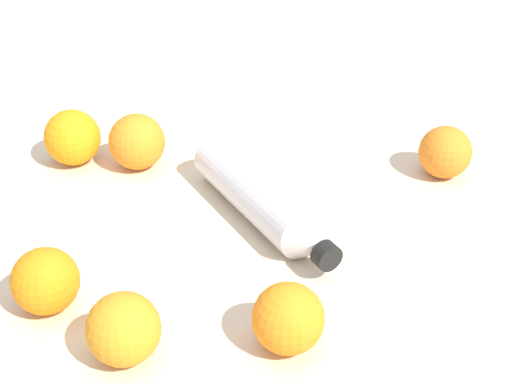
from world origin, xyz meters
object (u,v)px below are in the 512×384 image
Objects in this scene: orange_3 at (72,137)px; orange_4 at (123,329)px; water_bottle at (264,200)px; orange_0 at (45,281)px; orange_2 at (137,142)px; orange_5 at (445,152)px; orange_1 at (288,318)px.

orange_4 is at bearing -30.42° from orange_3.
water_bottle is 0.30m from orange_0.
orange_2 is 0.40m from orange_4.
orange_4 is at bearing 2.72° from orange_0.
orange_4 is (0.29, -0.27, -0.00)m from orange_2.
orange_3 reaches higher than water_bottle.
orange_3 is at bearing 149.58° from orange_4.
orange_3 is at bearing -142.87° from orange_5.
orange_2 is 0.45m from orange_5.
orange_0 is at bearing -85.82° from water_bottle.
orange_1 is at bearing -83.07° from orange_5.
orange_0 is at bearing -151.85° from orange_1.
orange_5 is at bearing 37.89° from orange_2.
orange_2 is 0.10m from orange_3.
orange_0 is 0.99× the size of orange_1.
orange_1 is at bearing -10.82° from orange_3.
water_bottle is 0.23m from orange_1.
water_bottle is 3.47× the size of orange_2.
orange_4 reaches higher than water_bottle.
orange_0 reaches higher than water_bottle.
orange_2 is at bearing -142.11° from orange_5.
orange_2 is 1.00× the size of orange_3.
orange_2 is at bearing -158.50° from water_bottle.
orange_2 is at bearing 120.34° from orange_0.
orange_2 is (-0.40, 0.15, 0.00)m from orange_1.
orange_5 is (0.19, 0.55, -0.00)m from orange_0.
orange_5 is (-0.05, 0.42, -0.00)m from orange_1.
orange_2 is at bearing 160.02° from orange_1.
orange_1 is 0.43m from orange_2.
orange_3 reaches higher than orange_5.
orange_3 is 1.09× the size of orange_5.
orange_1 is 0.99× the size of orange_4.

